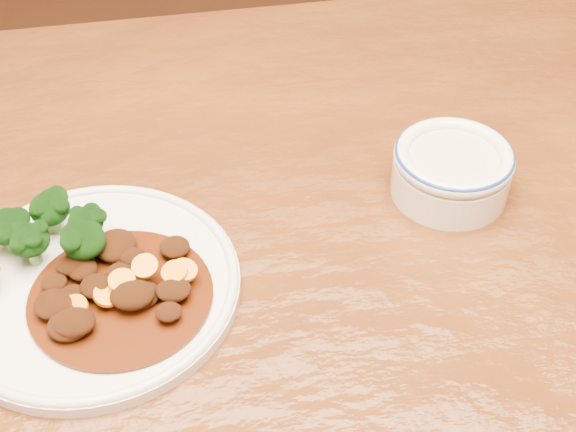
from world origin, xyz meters
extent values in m
cube|color=#582E0F|center=(0.00, 0.00, 0.73)|extent=(1.52, 0.93, 0.04)
cylinder|color=silver|center=(-0.17, 0.02, 0.76)|extent=(0.23, 0.23, 0.01)
torus|color=silver|center=(-0.17, 0.02, 0.76)|extent=(0.23, 0.23, 0.01)
cylinder|color=#6BA555|center=(-0.21, 0.05, 0.77)|extent=(0.01, 0.01, 0.01)
ellipsoid|color=black|center=(-0.21, 0.05, 0.78)|extent=(0.03, 0.03, 0.02)
cylinder|color=#6BA555|center=(-0.17, 0.06, 0.77)|extent=(0.01, 0.01, 0.01)
ellipsoid|color=black|center=(-0.17, 0.06, 0.78)|extent=(0.03, 0.03, 0.02)
cylinder|color=#6BA555|center=(-0.20, 0.08, 0.77)|extent=(0.01, 0.01, 0.01)
ellipsoid|color=black|center=(-0.20, 0.08, 0.78)|extent=(0.03, 0.03, 0.03)
cylinder|color=#6BA555|center=(-0.23, 0.07, 0.77)|extent=(0.01, 0.01, 0.01)
ellipsoid|color=black|center=(-0.23, 0.07, 0.79)|extent=(0.03, 0.03, 0.03)
cylinder|color=#6BA555|center=(-0.17, 0.04, 0.77)|extent=(0.01, 0.01, 0.01)
ellipsoid|color=black|center=(-0.17, 0.04, 0.79)|extent=(0.03, 0.03, 0.03)
cylinder|color=#3E1506|center=(-0.15, 0.00, 0.76)|extent=(0.14, 0.14, 0.00)
ellipsoid|color=black|center=(-0.16, 0.00, 0.77)|extent=(0.02, 0.02, 0.01)
ellipsoid|color=black|center=(-0.19, -0.01, 0.77)|extent=(0.03, 0.03, 0.02)
ellipsoid|color=black|center=(-0.10, 0.04, 0.77)|extent=(0.02, 0.02, 0.01)
ellipsoid|color=black|center=(-0.18, 0.00, 0.77)|extent=(0.02, 0.02, 0.01)
ellipsoid|color=black|center=(-0.18, -0.02, 0.77)|extent=(0.03, 0.03, 0.01)
ellipsoid|color=black|center=(-0.18, -0.03, 0.77)|extent=(0.03, 0.03, 0.02)
ellipsoid|color=black|center=(-0.17, 0.02, 0.77)|extent=(0.02, 0.02, 0.01)
ellipsoid|color=black|center=(-0.15, 0.05, 0.77)|extent=(0.03, 0.04, 0.02)
ellipsoid|color=black|center=(-0.14, -0.01, 0.77)|extent=(0.03, 0.03, 0.02)
ellipsoid|color=black|center=(-0.14, 0.03, 0.77)|extent=(0.02, 0.02, 0.01)
ellipsoid|color=black|center=(-0.11, -0.03, 0.77)|extent=(0.02, 0.02, 0.01)
ellipsoid|color=black|center=(-0.14, 0.03, 0.77)|extent=(0.02, 0.02, 0.01)
ellipsoid|color=black|center=(-0.20, -0.01, 0.77)|extent=(0.03, 0.03, 0.01)
ellipsoid|color=black|center=(-0.11, -0.01, 0.77)|extent=(0.03, 0.02, 0.01)
ellipsoid|color=black|center=(-0.18, 0.03, 0.77)|extent=(0.03, 0.02, 0.01)
ellipsoid|color=black|center=(-0.18, -0.03, 0.77)|extent=(0.03, 0.03, 0.02)
ellipsoid|color=black|center=(-0.20, 0.01, 0.77)|extent=(0.02, 0.02, 0.01)
ellipsoid|color=black|center=(-0.15, 0.02, 0.77)|extent=(0.02, 0.02, 0.01)
ellipsoid|color=black|center=(-0.13, -0.01, 0.77)|extent=(0.03, 0.03, 0.01)
ellipsoid|color=black|center=(-0.13, -0.01, 0.77)|extent=(0.02, 0.01, 0.01)
cylinder|color=orange|center=(-0.18, -0.02, 0.77)|extent=(0.03, 0.03, 0.01)
cylinder|color=orange|center=(-0.14, 0.00, 0.78)|extent=(0.03, 0.03, 0.01)
cylinder|color=orange|center=(-0.13, 0.01, 0.78)|extent=(0.03, 0.03, 0.01)
cylinder|color=orange|center=(-0.10, 0.00, 0.78)|extent=(0.03, 0.03, 0.01)
cylinder|color=orange|center=(-0.10, 0.01, 0.78)|extent=(0.03, 0.03, 0.01)
cylinder|color=orange|center=(-0.16, -0.01, 0.77)|extent=(0.02, 0.02, 0.01)
cylinder|color=white|center=(0.14, 0.09, 0.77)|extent=(0.10, 0.10, 0.03)
cylinder|color=silver|center=(0.14, 0.09, 0.79)|extent=(0.08, 0.08, 0.01)
torus|color=white|center=(0.14, 0.09, 0.79)|extent=(0.11, 0.11, 0.01)
torus|color=navy|center=(0.14, 0.09, 0.79)|extent=(0.10, 0.10, 0.00)
camera|label=1|loc=(-0.09, -0.42, 1.23)|focal=50.00mm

